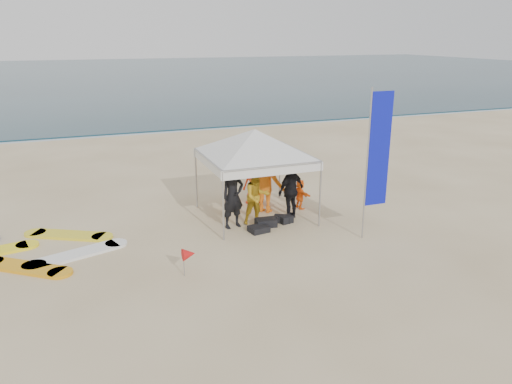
{
  "coord_description": "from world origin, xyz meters",
  "views": [
    {
      "loc": [
        -3.67,
        -8.69,
        5.03
      ],
      "look_at": [
        0.64,
        2.6,
        1.2
      ],
      "focal_mm": 35.0,
      "sensor_mm": 36.0,
      "label": 1
    }
  ],
  "objects": [
    {
      "name": "shoreline_foam",
      "position": [
        0.0,
        18.2,
        0.0
      ],
      "size": [
        160.0,
        1.2,
        0.01
      ],
      "primitive_type": "cube",
      "color": "silver",
      "rests_on": "ground"
    },
    {
      "name": "ocean",
      "position": [
        0.0,
        60.0,
        0.04
      ],
      "size": [
        160.0,
        84.0,
        0.08
      ],
      "primitive_type": "cube",
      "color": "#0C2633",
      "rests_on": "ground"
    },
    {
      "name": "person_orange_a",
      "position": [
        1.59,
        4.26,
        0.94
      ],
      "size": [
        1.36,
        1.35,
        1.88
      ],
      "primitive_type": "imported",
      "rotation": [
        0.0,
        0.0,
        2.36
      ],
      "color": "orange",
      "rests_on": "ground"
    },
    {
      "name": "person_seated",
      "position": [
        2.66,
        4.16,
        0.45
      ],
      "size": [
        0.33,
        0.85,
        0.9
      ],
      "primitive_type": "imported",
      "rotation": [
        0.0,
        0.0,
        1.65
      ],
      "color": "orange",
      "rests_on": "ground"
    },
    {
      "name": "ground",
      "position": [
        0.0,
        0.0,
        0.0
      ],
      "size": [
        120.0,
        120.0,
        0.0
      ],
      "primitive_type": "plane",
      "color": "beige",
      "rests_on": "ground"
    },
    {
      "name": "surfboard_spread",
      "position": [
        -5.36,
        3.56,
        0.03
      ],
      "size": [
        5.01,
        3.13,
        0.07
      ],
      "color": "orange",
      "rests_on": "ground"
    },
    {
      "name": "person_yellow",
      "position": [
        0.99,
        3.44,
        0.78
      ],
      "size": [
        0.8,
        0.64,
        1.55
      ],
      "primitive_type": "imported",
      "rotation": [
        0.0,
        0.0,
        0.08
      ],
      "color": "#BD901A",
      "rests_on": "ground"
    },
    {
      "name": "gear_pile",
      "position": [
        1.26,
        3.09,
        0.1
      ],
      "size": [
        1.44,
        0.93,
        0.22
      ],
      "color": "black",
      "rests_on": "ground"
    },
    {
      "name": "person_orange_b",
      "position": [
        1.53,
        5.08,
        0.77
      ],
      "size": [
        0.89,
        0.75,
        1.55
      ],
      "primitive_type": "imported",
      "rotation": [
        0.0,
        0.0,
        3.54
      ],
      "color": "#EE3B15",
      "rests_on": "ground"
    },
    {
      "name": "canopy_tent",
      "position": [
        1.14,
        3.98,
        2.53
      ],
      "size": [
        3.86,
        3.86,
        2.91
      ],
      "color": "#A5A5A8",
      "rests_on": "ground"
    },
    {
      "name": "person_black_b",
      "position": [
        2.04,
        3.5,
        0.83
      ],
      "size": [
        1.05,
        0.77,
        1.66
      ],
      "primitive_type": "imported",
      "rotation": [
        0.0,
        0.0,
        3.56
      ],
      "color": "black",
      "rests_on": "ground"
    },
    {
      "name": "feather_flag",
      "position": [
        3.44,
        1.49,
        2.27
      ],
      "size": [
        0.64,
        0.04,
        3.85
      ],
      "color": "#A5A5A8",
      "rests_on": "ground"
    },
    {
      "name": "person_black_a",
      "position": [
        0.28,
        3.41,
        0.89
      ],
      "size": [
        0.73,
        0.57,
        1.78
      ],
      "primitive_type": "imported",
      "rotation": [
        0.0,
        0.0,
        0.24
      ],
      "color": "black",
      "rests_on": "ground"
    },
    {
      "name": "marker_pennant",
      "position": [
        -1.51,
        1.03,
        0.49
      ],
      "size": [
        0.28,
        0.28,
        0.64
      ],
      "color": "#A5A5A8",
      "rests_on": "ground"
    }
  ]
}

